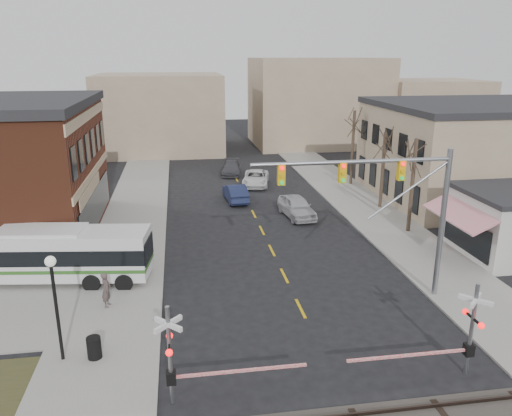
{
  "coord_description": "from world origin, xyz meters",
  "views": [
    {
      "loc": [
        -5.78,
        -20.2,
        12.43
      ],
      "look_at": [
        -1.31,
        8.42,
        3.5
      ],
      "focal_mm": 35.0,
      "sensor_mm": 36.0,
      "label": 1
    }
  ],
  "objects_px": {
    "transit_bus": "(43,254)",
    "car_c": "(256,178)",
    "traffic_signal_mast": "(394,195)",
    "car_b": "(235,193)",
    "trash_bin": "(94,348)",
    "car_d": "(231,168)",
    "rr_crossing_east": "(461,331)",
    "pedestrian_far": "(87,255)",
    "car_a": "(297,207)",
    "rr_crossing_west": "(182,356)",
    "pedestrian_near": "(106,290)",
    "street_lamp": "(54,288)"
  },
  "relations": [
    {
      "from": "car_b",
      "to": "car_d",
      "type": "bearing_deg",
      "value": -98.59
    },
    {
      "from": "trash_bin",
      "to": "car_d",
      "type": "height_order",
      "value": "car_d"
    },
    {
      "from": "transit_bus",
      "to": "car_c",
      "type": "xyz_separation_m",
      "value": [
        15.18,
        19.88,
        -1.0
      ]
    },
    {
      "from": "rr_crossing_east",
      "to": "pedestrian_far",
      "type": "distance_m",
      "value": 20.86
    },
    {
      "from": "transit_bus",
      "to": "car_a",
      "type": "bearing_deg",
      "value": 29.34
    },
    {
      "from": "rr_crossing_east",
      "to": "pedestrian_far",
      "type": "relative_size",
      "value": 3.02
    },
    {
      "from": "car_a",
      "to": "pedestrian_far",
      "type": "xyz_separation_m",
      "value": [
        -14.79,
        -8.3,
        0.21
      ]
    },
    {
      "from": "car_c",
      "to": "car_d",
      "type": "relative_size",
      "value": 1.09
    },
    {
      "from": "traffic_signal_mast",
      "to": "car_b",
      "type": "xyz_separation_m",
      "value": [
        -5.7,
        19.7,
        -4.98
      ]
    },
    {
      "from": "rr_crossing_east",
      "to": "street_lamp",
      "type": "bearing_deg",
      "value": 168.0
    },
    {
      "from": "traffic_signal_mast",
      "to": "trash_bin",
      "type": "height_order",
      "value": "traffic_signal_mast"
    },
    {
      "from": "trash_bin",
      "to": "pedestrian_far",
      "type": "height_order",
      "value": "pedestrian_far"
    },
    {
      "from": "street_lamp",
      "to": "pedestrian_near",
      "type": "distance_m",
      "value": 5.26
    },
    {
      "from": "car_b",
      "to": "car_d",
      "type": "xyz_separation_m",
      "value": [
        0.76,
        10.4,
        -0.07
      ]
    },
    {
      "from": "car_d",
      "to": "car_a",
      "type": "bearing_deg",
      "value": -68.52
    },
    {
      "from": "car_a",
      "to": "car_c",
      "type": "bearing_deg",
      "value": 92.02
    },
    {
      "from": "car_d",
      "to": "pedestrian_near",
      "type": "bearing_deg",
      "value": -99.58
    },
    {
      "from": "rr_crossing_west",
      "to": "pedestrian_near",
      "type": "distance_m",
      "value": 8.76
    },
    {
      "from": "rr_crossing_east",
      "to": "car_c",
      "type": "bearing_deg",
      "value": 96.04
    },
    {
      "from": "rr_crossing_east",
      "to": "trash_bin",
      "type": "xyz_separation_m",
      "value": [
        -14.63,
        3.28,
        -1.37
      ]
    },
    {
      "from": "street_lamp",
      "to": "car_b",
      "type": "height_order",
      "value": "street_lamp"
    },
    {
      "from": "street_lamp",
      "to": "car_d",
      "type": "distance_m",
      "value": 35.12
    },
    {
      "from": "transit_bus",
      "to": "car_c",
      "type": "distance_m",
      "value": 25.04
    },
    {
      "from": "traffic_signal_mast",
      "to": "street_lamp",
      "type": "relative_size",
      "value": 2.16
    },
    {
      "from": "car_a",
      "to": "pedestrian_far",
      "type": "relative_size",
      "value": 2.65
    },
    {
      "from": "rr_crossing_east",
      "to": "transit_bus",
      "type": "bearing_deg",
      "value": 147.88
    },
    {
      "from": "traffic_signal_mast",
      "to": "car_a",
      "type": "distance_m",
      "value": 15.37
    },
    {
      "from": "rr_crossing_west",
      "to": "street_lamp",
      "type": "height_order",
      "value": "street_lamp"
    },
    {
      "from": "transit_bus",
      "to": "car_b",
      "type": "xyz_separation_m",
      "value": [
        12.55,
        14.68,
        -0.96
      ]
    },
    {
      "from": "traffic_signal_mast",
      "to": "trash_bin",
      "type": "xyz_separation_m",
      "value": [
        -14.37,
        -3.32,
        -5.15
      ]
    },
    {
      "from": "car_c",
      "to": "transit_bus",
      "type": "bearing_deg",
      "value": -114.84
    },
    {
      "from": "transit_bus",
      "to": "rr_crossing_west",
      "type": "xyz_separation_m",
      "value": [
        7.57,
        -11.6,
        0.24
      ]
    },
    {
      "from": "street_lamp",
      "to": "trash_bin",
      "type": "xyz_separation_m",
      "value": [
        1.33,
        -0.11,
        -2.83
      ]
    },
    {
      "from": "car_d",
      "to": "pedestrian_far",
      "type": "height_order",
      "value": "pedestrian_far"
    },
    {
      "from": "rr_crossing_west",
      "to": "pedestrian_far",
      "type": "height_order",
      "value": "rr_crossing_west"
    },
    {
      "from": "car_b",
      "to": "car_c",
      "type": "relative_size",
      "value": 0.89
    },
    {
      "from": "pedestrian_far",
      "to": "street_lamp",
      "type": "bearing_deg",
      "value": -128.7
    },
    {
      "from": "car_a",
      "to": "rr_crossing_east",
      "type": "bearing_deg",
      "value": -92.8
    },
    {
      "from": "transit_bus",
      "to": "rr_crossing_west",
      "type": "distance_m",
      "value": 13.86
    },
    {
      "from": "trash_bin",
      "to": "car_d",
      "type": "relative_size",
      "value": 0.2
    },
    {
      "from": "rr_crossing_west",
      "to": "car_a",
      "type": "height_order",
      "value": "rr_crossing_west"
    },
    {
      "from": "traffic_signal_mast",
      "to": "car_a",
      "type": "relative_size",
      "value": 2.06
    },
    {
      "from": "car_c",
      "to": "car_d",
      "type": "xyz_separation_m",
      "value": [
        -1.86,
        5.2,
        -0.03
      ]
    },
    {
      "from": "street_lamp",
      "to": "pedestrian_near",
      "type": "bearing_deg",
      "value": 74.03
    },
    {
      "from": "car_a",
      "to": "car_d",
      "type": "relative_size",
      "value": 1.02
    },
    {
      "from": "trash_bin",
      "to": "car_a",
      "type": "distance_m",
      "value": 22.06
    },
    {
      "from": "transit_bus",
      "to": "rr_crossing_east",
      "type": "distance_m",
      "value": 21.86
    },
    {
      "from": "car_b",
      "to": "car_c",
      "type": "bearing_deg",
      "value": -121.19
    },
    {
      "from": "trash_bin",
      "to": "car_d",
      "type": "xyz_separation_m",
      "value": [
        9.43,
        33.42,
        0.1
      ]
    },
    {
      "from": "street_lamp",
      "to": "pedestrian_far",
      "type": "bearing_deg",
      "value": 92.88
    }
  ]
}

